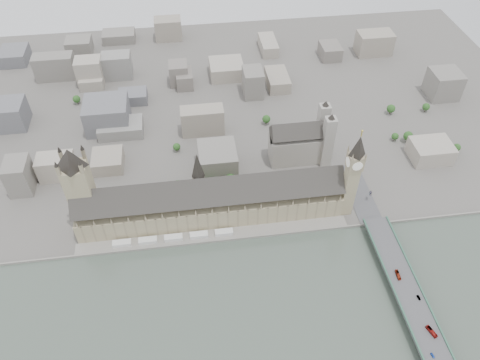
{
  "coord_description": "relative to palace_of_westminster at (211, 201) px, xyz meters",
  "views": [
    {
      "loc": [
        -14.23,
        -300.57,
        366.7
      ],
      "look_at": [
        31.73,
        34.01,
        34.02
      ],
      "focal_mm": 35.0,
      "sensor_mm": 36.0,
      "label": 1
    }
  ],
  "objects": [
    {
      "name": "river_terrace",
      "position": [
        0.0,
        -27.2,
        -21.71
      ],
      "size": [
        270.0,
        15.0,
        2.0
      ],
      "primitive_type": "cube",
      "color": "gray",
      "rests_on": "ground"
    },
    {
      "name": "terrace_tents",
      "position": [
        -40.0,
        -26.7,
        -18.71
      ],
      "size": [
        118.0,
        7.0,
        4.0
      ],
      "color": "silver",
      "rests_on": "river_terrace"
    },
    {
      "name": "embankment_wall",
      "position": [
        0.0,
        -34.7,
        -21.21
      ],
      "size": [
        600.0,
        1.5,
        3.0
      ],
      "primitive_type": "cube",
      "color": "gray",
      "rests_on": "ground"
    },
    {
      "name": "red_bus_south",
      "position": [
        165.49,
        -158.87,
        -10.84
      ],
      "size": [
        6.23,
        11.85,
        3.23
      ],
      "primitive_type": "imported",
      "rotation": [
        0.0,
        0.0,
        0.32
      ],
      "color": "#A41914",
      "rests_on": "westminster_bridge"
    },
    {
      "name": "car_blue",
      "position": [
        158.25,
        -177.82,
        -11.71
      ],
      "size": [
        2.49,
        4.62,
        1.49
      ],
      "primitive_type": "imported",
      "rotation": [
        0.0,
        0.0,
        0.17
      ],
      "color": "#1B46AF",
      "rests_on": "westminster_bridge"
    },
    {
      "name": "westminster_abbey",
      "position": [
        110.92,
        75.3,
        2.38
      ],
      "size": [
        68.0,
        36.0,
        64.0
      ],
      "color": "gray",
      "rests_on": "ground"
    },
    {
      "name": "car_approach",
      "position": [
        168.78,
        -0.86,
        -11.63
      ],
      "size": [
        4.37,
        6.1,
        1.64
      ],
      "primitive_type": "imported",
      "rotation": [
        0.0,
        0.0,
        -0.41
      ],
      "color": "gray",
      "rests_on": "westminster_bridge"
    },
    {
      "name": "car_silver",
      "position": [
        168.27,
        -127.17,
        -11.66
      ],
      "size": [
        2.29,
        5.02,
        1.6
      ],
      "primitive_type": "imported",
      "rotation": [
        0.0,
        0.0,
        0.13
      ],
      "color": "gray",
      "rests_on": "westminster_bridge"
    },
    {
      "name": "elizabeth_tower",
      "position": [
        138.0,
        -11.7,
        35.38
      ],
      "size": [
        17.0,
        17.0,
        107.5
      ],
      "color": "gray",
      "rests_on": "ground"
    },
    {
      "name": "victoria_tower",
      "position": [
        -122.0,
        6.3,
        32.5
      ],
      "size": [
        30.0,
        30.0,
        100.0
      ],
      "color": "gray",
      "rests_on": "ground"
    },
    {
      "name": "red_bus_north",
      "position": [
        158.95,
        -102.79,
        -11.0
      ],
      "size": [
        3.09,
        10.59,
        2.91
      ],
      "primitive_type": "imported",
      "rotation": [
        0.0,
        0.0,
        -0.06
      ],
      "color": "maroon",
      "rests_on": "westminster_bridge"
    },
    {
      "name": "central_tower",
      "position": [
        -10.0,
        6.3,
        35.21
      ],
      "size": [
        13.0,
        13.0,
        48.0
      ],
      "color": "gray",
      "rests_on": "ground"
    },
    {
      "name": "palace_of_westminster",
      "position": [
        0.0,
        0.0,
        0.0
      ],
      "size": [
        265.0,
        40.73,
        55.44
      ],
      "color": "gray",
      "rests_on": "ground"
    },
    {
      "name": "ground",
      "position": [
        0.0,
        -19.7,
        -22.71
      ],
      "size": [
        900.0,
        900.0,
        0.0
      ],
      "primitive_type": "plane",
      "color": "#595651",
      "rests_on": "ground"
    },
    {
      "name": "city_skyline_inland",
      "position": [
        0.0,
        225.3,
        -3.71
      ],
      "size": [
        720.0,
        360.0,
        38.0
      ],
      "primitive_type": null,
      "color": "gray",
      "rests_on": "ground"
    },
    {
      "name": "westminster_bridge",
      "position": [
        162.0,
        -107.2,
        -17.58
      ],
      "size": [
        25.0,
        325.0,
        10.25
      ],
      "primitive_type": "cube",
      "color": "#474749",
      "rests_on": "ground"
    },
    {
      "name": "park_trees",
      "position": [
        -10.0,
        40.3,
        -15.21
      ],
      "size": [
        110.0,
        30.0,
        15.0
      ],
      "primitive_type": null,
      "color": "#184418",
      "rests_on": "ground"
    },
    {
      "name": "bridge_parapets",
      "position": [
        162.0,
        -151.7,
        -11.88
      ],
      "size": [
        25.0,
        235.0,
        1.15
      ],
      "primitive_type": null,
      "color": "#36634D",
      "rests_on": "westminster_bridge"
    }
  ]
}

